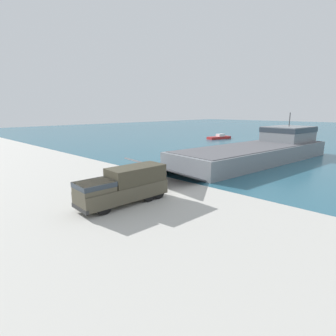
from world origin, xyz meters
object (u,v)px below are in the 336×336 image
Objects in this scene: soldier_on_ramp at (95,185)px; mooring_bollard at (147,174)px; military_truck at (124,185)px; moored_boat_c at (219,137)px; moored_boat_a at (288,138)px; landing_craft at (262,149)px.

soldier_on_ramp is 7.94m from mooring_bollard.
military_truck is at bearing -54.89° from mooring_bollard.
military_truck is 8.75m from mooring_bollard.
moored_boat_c is 8.75× the size of mooring_bollard.
soldier_on_ramp is at bearing 124.89° from moored_boat_c.
moored_boat_a is at bearing -132.95° from moored_boat_c.
moored_boat_a reaches higher than soldier_on_ramp.
moored_boat_c is at bearing -152.00° from military_truck.
military_truck is (0.35, -27.67, -0.21)m from landing_craft.
mooring_bollard is at bearing 129.09° from soldier_on_ramp.
moored_boat_c is (-22.67, 50.17, -1.13)m from military_truck.
moored_boat_a is (-3.87, 60.62, -0.42)m from soldier_on_ramp.
military_truck is 1.09× the size of moored_boat_c.
moored_boat_c is at bearing 142.17° from landing_craft.
landing_craft is 20.92× the size of soldier_on_ramp.
landing_craft is 27.68m from military_truck.
mooring_bollard is (-4.99, 7.10, -1.12)m from military_truck.
military_truck is at bearing 40.08° from soldier_on_ramp.
landing_craft is 42.65× the size of mooring_bollard.
moored_boat_a is at bearing 109.87° from landing_craft.
military_truck is 4.66× the size of soldier_on_ramp.
landing_craft is 21.13m from mooring_bollard.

